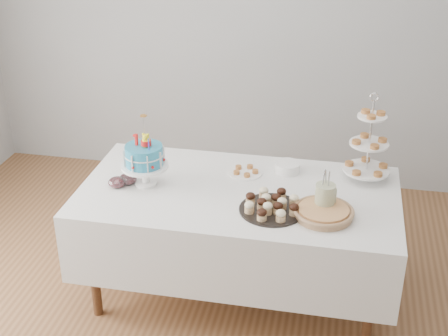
% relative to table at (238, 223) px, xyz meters
% --- Properties ---
extents(floor, '(5.00, 5.00, 0.00)m').
position_rel_table_xyz_m(floor, '(0.00, -0.30, -0.54)').
color(floor, brown).
rests_on(floor, ground).
extents(walls, '(5.04, 4.04, 2.70)m').
position_rel_table_xyz_m(walls, '(0.00, -0.30, 0.81)').
color(walls, '#A9ACAF').
rests_on(walls, floor).
extents(table, '(1.92, 1.02, 0.77)m').
position_rel_table_xyz_m(table, '(0.00, 0.00, 0.00)').
color(table, silver).
rests_on(table, floor).
extents(birthday_cake, '(0.29, 0.29, 0.44)m').
position_rel_table_xyz_m(birthday_cake, '(-0.57, -0.03, 0.35)').
color(birthday_cake, white).
rests_on(birthday_cake, table).
extents(cupcake_tray, '(0.37, 0.37, 0.09)m').
position_rel_table_xyz_m(cupcake_tray, '(0.23, -0.20, 0.27)').
color(cupcake_tray, black).
rests_on(cupcake_tray, table).
extents(pie, '(0.34, 0.34, 0.05)m').
position_rel_table_xyz_m(pie, '(0.52, -0.21, 0.26)').
color(pie, tan).
rests_on(pie, table).
extents(tiered_stand, '(0.29, 0.29, 0.57)m').
position_rel_table_xyz_m(tiered_stand, '(0.75, 0.31, 0.46)').
color(tiered_stand, silver).
rests_on(tiered_stand, table).
extents(plate_stack, '(0.16, 0.16, 0.06)m').
position_rel_table_xyz_m(plate_stack, '(0.26, 0.31, 0.26)').
color(plate_stack, white).
rests_on(plate_stack, table).
extents(pastry_plate, '(0.22, 0.22, 0.03)m').
position_rel_table_xyz_m(pastry_plate, '(0.00, 0.23, 0.24)').
color(pastry_plate, white).
rests_on(pastry_plate, table).
extents(jam_bowl_a, '(0.11, 0.11, 0.07)m').
position_rel_table_xyz_m(jam_bowl_a, '(-0.68, -0.04, 0.26)').
color(jam_bowl_a, silver).
rests_on(jam_bowl_a, table).
extents(jam_bowl_b, '(0.11, 0.11, 0.06)m').
position_rel_table_xyz_m(jam_bowl_b, '(-0.73, -0.10, 0.26)').
color(jam_bowl_b, silver).
rests_on(jam_bowl_b, table).
extents(utensil_pitcher, '(0.12, 0.11, 0.25)m').
position_rel_table_xyz_m(utensil_pitcher, '(0.52, -0.14, 0.32)').
color(utensil_pitcher, beige).
rests_on(utensil_pitcher, table).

